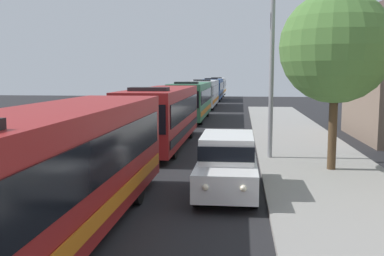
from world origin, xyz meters
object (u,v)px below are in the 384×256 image
bus_fourth_in_line (205,93)px  roadside_tree (336,48)px  bus_second_in_line (162,114)px  bus_rear (213,89)px  bus_lead (50,172)px  white_suv (227,162)px  streetlamp_mid (272,39)px  bus_middle (191,100)px  bus_tail_end (218,86)px

bus_fourth_in_line → roadside_tree: size_ratio=1.79×
bus_second_in_line → roadside_tree: 9.95m
bus_rear → bus_fourth_in_line: bearing=-90.0°
bus_lead → bus_second_in_line: 13.92m
white_suv → roadside_tree: (3.91, 3.43, 3.75)m
bus_second_in_line → bus_fourth_in_line: same height
bus_lead → streetlamp_mid: bearing=62.9°
bus_second_in_line → bus_fourth_in_line: 27.20m
white_suv → bus_middle: bearing=99.3°
bus_second_in_line → streetlamp_mid: size_ratio=1.34×
white_suv → roadside_tree: roadside_tree is taller
bus_fourth_in_line → bus_tail_end: same height
bus_lead → bus_rear: 54.98m
white_suv → streetlamp_mid: bearing=73.3°
bus_fourth_in_line → streetlamp_mid: (5.40, -30.58, 3.62)m
bus_fourth_in_line → streetlamp_mid: streetlamp_mid is taller
bus_rear → bus_middle: bearing=-90.0°
bus_rear → bus_tail_end: bearing=90.0°
bus_tail_end → white_suv: size_ratio=2.28×
white_suv → streetlamp_mid: (1.70, 5.65, 4.28)m
roadside_tree → bus_middle: bearing=111.7°
bus_lead → bus_tail_end: 67.73m
bus_lead → bus_rear: bearing=90.0°
white_suv → bus_fourth_in_line: bearing=95.8°
bus_tail_end → roadside_tree: bearing=-82.7°
roadside_tree → bus_rear: bearing=99.3°
bus_second_in_line → bus_rear: 41.06m
streetlamp_mid → bus_second_in_line: bearing=147.9°
bus_fourth_in_line → white_suv: (3.70, -36.23, -0.66)m
bus_lead → roadside_tree: (7.61, 8.31, 3.09)m
roadside_tree → bus_tail_end: bearing=97.3°
bus_fourth_in_line → streetlamp_mid: size_ratio=1.42×
bus_tail_end → streetlamp_mid: (5.40, -57.19, 3.62)m
bus_second_in_line → roadside_tree: bearing=-36.4°
bus_middle → bus_rear: (-0.00, 27.54, -0.00)m
roadside_tree → streetlamp_mid: bearing=134.9°
bus_second_in_line → roadside_tree: (7.61, -5.61, 3.10)m
bus_lead → bus_second_in_line: size_ratio=1.09×
streetlamp_mid → white_suv: bearing=-106.7°
bus_lead → white_suv: bus_lead is taller
white_suv → roadside_tree: size_ratio=0.70×
bus_lead → bus_fourth_in_line: 41.11m
bus_fourth_in_line → bus_middle: bearing=-90.0°
bus_lead → bus_tail_end: same height
bus_second_in_line → white_suv: (3.70, -9.04, -0.66)m
streetlamp_mid → bus_middle: bearing=107.7°
bus_lead → white_suv: (3.70, 4.88, -0.66)m
streetlamp_mid → roadside_tree: bearing=-45.1°
bus_second_in_line → white_suv: bearing=-67.7°
streetlamp_mid → bus_lead: bearing=-117.1°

